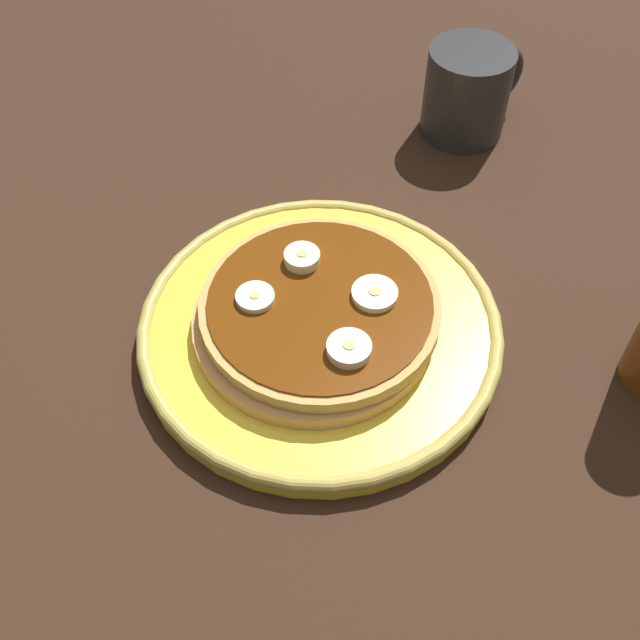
{
  "coord_description": "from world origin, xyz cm",
  "views": [
    {
      "loc": [
        -20.99,
        -27.8,
        44.78
      ],
      "look_at": [
        0.0,
        0.0,
        1.96
      ],
      "focal_mm": 43.11,
      "sensor_mm": 36.0,
      "label": 1
    }
  ],
  "objects_px": {
    "pancake_stack": "(316,315)",
    "banana_slice_3": "(349,349)",
    "plate": "(320,328)",
    "coffee_mug": "(470,89)",
    "banana_slice_2": "(375,294)",
    "banana_slice_0": "(255,298)",
    "banana_slice_1": "(302,258)"
  },
  "relations": [
    {
      "from": "plate",
      "to": "banana_slice_2",
      "type": "relative_size",
      "value": 8.11
    },
    {
      "from": "plate",
      "to": "banana_slice_2",
      "type": "bearing_deg",
      "value": -30.29
    },
    {
      "from": "banana_slice_2",
      "to": "banana_slice_3",
      "type": "xyz_separation_m",
      "value": [
        -0.04,
        -0.03,
        0.0
      ]
    },
    {
      "from": "banana_slice_3",
      "to": "plate",
      "type": "bearing_deg",
      "value": 76.27
    },
    {
      "from": "coffee_mug",
      "to": "plate",
      "type": "bearing_deg",
      "value": -155.42
    },
    {
      "from": "banana_slice_3",
      "to": "coffee_mug",
      "type": "xyz_separation_m",
      "value": [
        0.27,
        0.17,
        -0.0
      ]
    },
    {
      "from": "banana_slice_2",
      "to": "plate",
      "type": "bearing_deg",
      "value": 149.71
    },
    {
      "from": "pancake_stack",
      "to": "plate",
      "type": "bearing_deg",
      "value": -4.1
    },
    {
      "from": "pancake_stack",
      "to": "coffee_mug",
      "type": "distance_m",
      "value": 0.29
    },
    {
      "from": "pancake_stack",
      "to": "banana_slice_3",
      "type": "xyz_separation_m",
      "value": [
        -0.01,
        -0.05,
        0.02
      ]
    },
    {
      "from": "pancake_stack",
      "to": "banana_slice_2",
      "type": "xyz_separation_m",
      "value": [
        0.04,
        -0.02,
        0.01
      ]
    },
    {
      "from": "banana_slice_2",
      "to": "banana_slice_3",
      "type": "bearing_deg",
      "value": -148.45
    },
    {
      "from": "pancake_stack",
      "to": "banana_slice_0",
      "type": "distance_m",
      "value": 0.04
    },
    {
      "from": "banana_slice_2",
      "to": "coffee_mug",
      "type": "xyz_separation_m",
      "value": [
        0.23,
        0.14,
        -0.0
      ]
    },
    {
      "from": "pancake_stack",
      "to": "coffee_mug",
      "type": "height_order",
      "value": "coffee_mug"
    },
    {
      "from": "banana_slice_0",
      "to": "banana_slice_3",
      "type": "relative_size",
      "value": 0.91
    },
    {
      "from": "pancake_stack",
      "to": "banana_slice_3",
      "type": "relative_size",
      "value": 5.93
    },
    {
      "from": "plate",
      "to": "banana_slice_2",
      "type": "height_order",
      "value": "banana_slice_2"
    },
    {
      "from": "plate",
      "to": "coffee_mug",
      "type": "xyz_separation_m",
      "value": [
        0.26,
        0.12,
        0.03
      ]
    },
    {
      "from": "banana_slice_3",
      "to": "banana_slice_0",
      "type": "bearing_deg",
      "value": 107.53
    },
    {
      "from": "banana_slice_0",
      "to": "coffee_mug",
      "type": "relative_size",
      "value": 0.25
    },
    {
      "from": "plate",
      "to": "banana_slice_3",
      "type": "xyz_separation_m",
      "value": [
        -0.01,
        -0.05,
        0.03
      ]
    },
    {
      "from": "plate",
      "to": "banana_slice_3",
      "type": "height_order",
      "value": "banana_slice_3"
    },
    {
      "from": "pancake_stack",
      "to": "banana_slice_0",
      "type": "height_order",
      "value": "banana_slice_0"
    },
    {
      "from": "plate",
      "to": "banana_slice_1",
      "type": "xyz_separation_m",
      "value": [
        0.01,
        0.04,
        0.03
      ]
    },
    {
      "from": "banana_slice_3",
      "to": "coffee_mug",
      "type": "relative_size",
      "value": 0.28
    },
    {
      "from": "banana_slice_1",
      "to": "banana_slice_2",
      "type": "height_order",
      "value": "banana_slice_1"
    },
    {
      "from": "banana_slice_3",
      "to": "coffee_mug",
      "type": "bearing_deg",
      "value": 31.45
    },
    {
      "from": "pancake_stack",
      "to": "banana_slice_3",
      "type": "height_order",
      "value": "banana_slice_3"
    },
    {
      "from": "plate",
      "to": "pancake_stack",
      "type": "bearing_deg",
      "value": 175.9
    },
    {
      "from": "plate",
      "to": "banana_slice_2",
      "type": "xyz_separation_m",
      "value": [
        0.03,
        -0.02,
        0.03
      ]
    },
    {
      "from": "plate",
      "to": "coffee_mug",
      "type": "bearing_deg",
      "value": 24.58
    }
  ]
}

